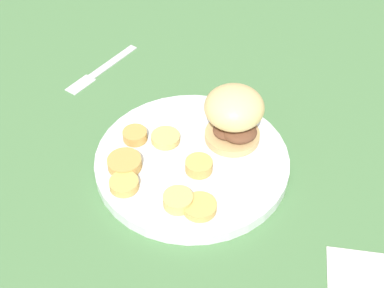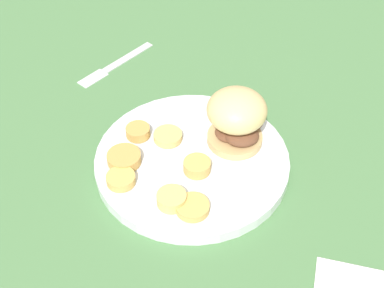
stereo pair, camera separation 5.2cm
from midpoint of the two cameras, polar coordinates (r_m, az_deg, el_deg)
name	(u,v)px [view 1 (the left image)]	position (r m, az deg, el deg)	size (l,w,h in m)	color
ground_plane	(192,166)	(0.79, -1.88, -2.40)	(4.00, 4.00, 0.00)	#4C7A47
dinner_plate	(192,160)	(0.79, -1.90, -1.83)	(0.29, 0.29, 0.02)	white
sandwich	(234,116)	(0.78, 2.62, 2.99)	(0.09, 0.10, 0.09)	tan
potato_round_0	(166,138)	(0.80, -4.70, 0.59)	(0.04, 0.04, 0.01)	#DBB766
potato_round_1	(135,135)	(0.81, -7.94, 0.87)	(0.04, 0.04, 0.01)	tan
potato_round_2	(124,184)	(0.74, -9.26, -4.30)	(0.04, 0.04, 0.01)	tan
potato_round_3	(199,166)	(0.76, -1.22, -2.39)	(0.04, 0.04, 0.02)	tan
potato_round_4	(200,207)	(0.71, -1.28, -6.79)	(0.05, 0.05, 0.01)	tan
potato_round_5	(125,163)	(0.77, -9.14, -2.07)	(0.05, 0.05, 0.01)	tan
potato_round_6	(178,200)	(0.71, -3.60, -6.08)	(0.04, 0.04, 0.02)	#DBB766
fork	(102,69)	(0.99, -11.08, 7.83)	(0.11, 0.15, 0.00)	silver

